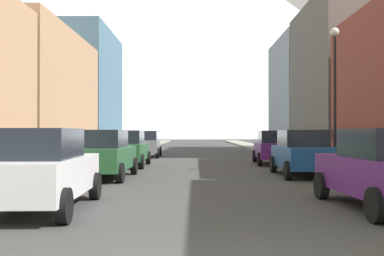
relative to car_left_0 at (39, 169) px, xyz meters
The scene contains 17 objects.
sidewalk_left 30.07m from the car_left_0, 94.68° to the left, with size 2.50×100.00×0.15m, color gray.
sidewalk_right 31.61m from the car_left_0, 71.46° to the left, with size 2.50×100.00×0.15m, color gray.
storefront_left_2 19.80m from the car_left_0, 112.87° to the left, with size 8.13×13.11×7.62m.
storefront_left_3 31.78m from the car_left_0, 102.96° to the left, with size 7.03×11.50×10.27m.
storefront_right_2 28.95m from the car_left_0, 57.00° to the left, with size 8.88×11.70×10.85m.
storefront_right_3 38.98m from the car_left_0, 67.54° to the left, with size 7.30×11.46×10.61m.
car_left_0 is the anchor object (origin of this frame).
car_left_1 7.20m from the car_left_0, 90.02° to the left, with size 2.12×4.43×1.78m.
car_left_2 13.25m from the car_left_0, 90.01° to the left, with size 2.06×4.40×1.78m.
car_left_3 22.33m from the car_left_0, 90.01° to the left, with size 2.16×4.45×1.78m.
car_right_1 11.27m from the car_left_0, 47.61° to the left, with size 2.08×4.41×1.78m.
car_right_2 16.86m from the car_left_0, 63.23° to the left, with size 2.24×4.48×1.78m.
potted_plant_0 8.89m from the car_left_0, 111.13° to the left, with size 0.65×0.65×0.96m.
potted_plant_1 17.52m from the car_left_0, 51.95° to the left, with size 0.71×0.71×1.01m.
pedestrian_0 13.56m from the car_left_0, 100.42° to the left, with size 0.36×0.36×1.61m.
streetlamp_right 13.51m from the car_left_0, 45.92° to the left, with size 0.36×0.36×5.86m.
mountain_backdrop 263.57m from the car_left_0, 94.81° to the left, with size 310.26×310.26×128.33m, color silver.
Camera 1 is at (-0.41, -5.37, 1.70)m, focal length 45.11 mm.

